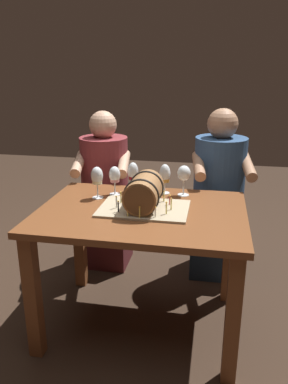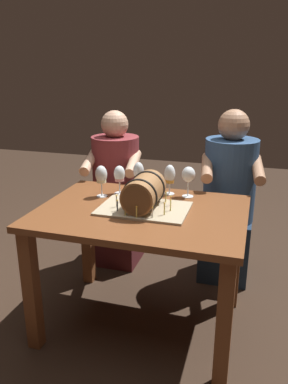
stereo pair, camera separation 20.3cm
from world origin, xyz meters
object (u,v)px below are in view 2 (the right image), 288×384
Objects in this scene: dining_table at (142,231)px; wine_glass_white at (101,176)px; wine_glass_amber at (170,176)px; wine_glass_empty at (188,175)px; barrel_cake at (144,195)px; person_seated_right at (228,203)px; wine_glass_rose at (119,175)px; person_seated_left at (116,195)px; wine_glass_red at (139,173)px.

dining_table is 5.92× the size of wine_glass_white.
dining_table is 0.41m from wine_glass_white.
wine_glass_white is at bearing 153.78° from dining_table.
wine_glass_amber is 0.12m from wine_glass_empty.
wine_glass_empty reaches higher than dining_table.
barrel_cake is at bearing -123.89° from wine_glass_empty.
dining_table is 6.12× the size of wine_glass_amber.
wine_glass_rose is at bearing -142.75° from person_seated_right.
wine_glass_empty is 0.80m from person_seated_left.
person_seated_right is (0.52, 0.38, -0.28)m from wine_glass_red.
wine_glass_white is 1.03× the size of wine_glass_amber.
person_seated_left reaches higher than wine_glass_red.
barrel_cake reaches higher than wine_glass_empty.
person_seated_right is at bearing 37.25° from wine_glass_rose.
wine_glass_rose is at bearing -137.16° from wine_glass_red.
dining_table is 6.12× the size of wine_glass_red.
dining_table is at bearing -120.80° from person_seated_right.
dining_table is at bearing -26.22° from wine_glass_white.
wine_glass_white is 0.41m from wine_glass_amber.
wine_glass_amber is 0.70m from person_seated_left.
wine_glass_white is 0.24m from wine_glass_red.
wine_glass_white reaches higher than dining_table.
wine_glass_amber is 0.20m from wine_glass_red.
person_seated_left is at bearing 127.84° from wine_glass_red.
person_seated_right reaches higher than person_seated_left.
wine_glass_amber is at bearing 15.33° from wine_glass_rose.
wine_glass_red is 0.31m from wine_glass_empty.
dining_table is 0.96× the size of person_seated_left.
wine_glass_white is at bearing -77.58° from person_seated_left.
person_seated_right reaches higher than wine_glass_red.
wine_glass_rose is at bearing -66.46° from person_seated_left.
wine_glass_rose is at bearing 42.86° from wine_glass_white.
wine_glass_empty is at bearing -4.09° from wine_glass_red.
wine_glass_red is 0.57m from person_seated_left.
wine_glass_red reaches higher than dining_table.
wine_glass_red is 0.99× the size of wine_glass_empty.
wine_glass_amber is at bearing -38.25° from person_seated_left.
person_seated_left is (-0.41, 0.69, -0.06)m from dining_table.
person_seated_left is at bearing -179.99° from person_seated_right.
barrel_cake reaches higher than wine_glass_white.
wine_glass_rose is (-0.22, 0.21, 0.03)m from barrel_cake.
barrel_cake is 0.33m from wine_glass_white.
barrel_cake is 0.30m from wine_glass_amber.
person_seated_right reaches higher than wine_glass_white.
wine_glass_amber is 0.30m from wine_glass_rose.
wine_glass_empty is at bearing 56.11° from barrel_cake.
wine_glass_amber is at bearing 22.83° from wine_glass_white.
wine_glass_amber reaches higher than dining_table.
wine_glass_white is (-0.29, 0.14, 0.25)m from dining_table.
person_seated_left is at bearing 121.72° from barrel_cake.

